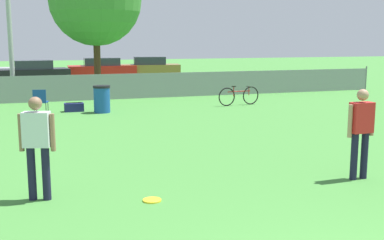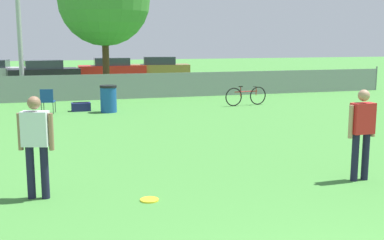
% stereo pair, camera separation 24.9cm
% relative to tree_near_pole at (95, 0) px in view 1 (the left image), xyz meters
% --- Properties ---
extents(fence_backline, '(27.13, 0.07, 1.21)m').
position_rel_tree_near_pole_xyz_m(fence_backline, '(-0.08, -2.46, -3.85)').
color(fence_backline, gray).
rests_on(fence_backline, ground_plane).
extents(tree_near_pole, '(4.29, 4.29, 6.55)m').
position_rel_tree_near_pole_xyz_m(tree_near_pole, '(0.00, 0.00, 0.00)').
color(tree_near_pole, '#4C331E').
rests_on(tree_near_pole, ground_plane).
extents(player_thrower_red, '(0.58, 0.24, 1.68)m').
position_rel_tree_near_pole_xyz_m(player_thrower_red, '(2.67, -16.02, -3.42)').
color(player_thrower_red, '#191933').
rests_on(player_thrower_red, ground_plane).
extents(player_receiver_white, '(0.56, 0.34, 1.68)m').
position_rel_tree_near_pole_xyz_m(player_receiver_white, '(-2.97, -15.38, -3.42)').
color(player_receiver_white, '#191933').
rests_on(player_receiver_white, ground_plane).
extents(frisbee_disc, '(0.30, 0.30, 0.03)m').
position_rel_tree_near_pole_xyz_m(frisbee_disc, '(-1.27, -16.02, -4.38)').
color(frisbee_disc, yellow).
rests_on(frisbee_disc, ground_plane).
extents(folding_chair_sideline, '(0.53, 0.53, 0.87)m').
position_rel_tree_near_pole_xyz_m(folding_chair_sideline, '(-2.76, -5.93, -3.90)').
color(folding_chair_sideline, '#333338').
rests_on(folding_chair_sideline, ground_plane).
extents(bicycle_sideline, '(1.81, 0.44, 0.78)m').
position_rel_tree_near_pole_xyz_m(bicycle_sideline, '(4.72, -5.95, -4.02)').
color(bicycle_sideline, black).
rests_on(bicycle_sideline, ground_plane).
extents(trash_bin, '(0.60, 0.60, 0.96)m').
position_rel_tree_near_pole_xyz_m(trash_bin, '(-0.68, -6.19, -3.91)').
color(trash_bin, '#194C99').
rests_on(trash_bin, ground_plane).
extents(gear_bag_sideline, '(0.67, 0.37, 0.33)m').
position_rel_tree_near_pole_xyz_m(gear_bag_sideline, '(-1.61, -5.60, -4.24)').
color(gear_bag_sideline, navy).
rests_on(gear_bag_sideline, ground_plane).
extents(parked_car_dark, '(4.29, 2.33, 1.37)m').
position_rel_tree_near_pole_xyz_m(parked_car_dark, '(-2.92, 6.78, -3.73)').
color(parked_car_dark, black).
rests_on(parked_car_dark, ground_plane).
extents(parked_car_red, '(4.47, 1.98, 1.38)m').
position_rel_tree_near_pole_xyz_m(parked_car_red, '(1.46, 9.12, -3.73)').
color(parked_car_red, black).
rests_on(parked_car_red, ground_plane).
extents(parked_car_tan, '(4.32, 2.46, 1.42)m').
position_rel_tree_near_pole_xyz_m(parked_car_tan, '(4.69, 9.02, -3.71)').
color(parked_car_tan, black).
rests_on(parked_car_tan, ground_plane).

